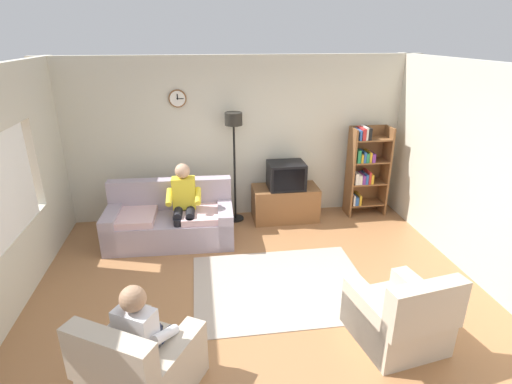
{
  "coord_description": "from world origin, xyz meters",
  "views": [
    {
      "loc": [
        -0.66,
        -3.97,
        3.02
      ],
      "look_at": [
        0.05,
        0.91,
        1.06
      ],
      "focal_mm": 28.3,
      "sensor_mm": 36.0,
      "label": 1
    }
  ],
  "objects_px": {
    "tv": "(286,175)",
    "person_on_couch": "(184,201)",
    "tv_stand": "(285,203)",
    "person_in_left_armchair": "(144,332)",
    "couch": "(170,222)",
    "floor_lamp": "(234,137)",
    "armchair_near_window": "(142,367)",
    "armchair_near_bookshelf": "(399,318)",
    "bookshelf": "(365,169)"
  },
  "relations": [
    {
      "from": "floor_lamp",
      "to": "person_on_couch",
      "type": "xyz_separation_m",
      "value": [
        -0.83,
        -0.72,
        -0.75
      ]
    },
    {
      "from": "armchair_near_window",
      "to": "person_on_couch",
      "type": "relative_size",
      "value": 0.94
    },
    {
      "from": "tv",
      "to": "armchair_near_bookshelf",
      "type": "relative_size",
      "value": 0.6
    },
    {
      "from": "bookshelf",
      "to": "person_in_left_armchair",
      "type": "distance_m",
      "value": 4.79
    },
    {
      "from": "armchair_near_bookshelf",
      "to": "person_on_couch",
      "type": "distance_m",
      "value": 3.34
    },
    {
      "from": "tv_stand",
      "to": "person_on_couch",
      "type": "relative_size",
      "value": 0.89
    },
    {
      "from": "armchair_near_bookshelf",
      "to": "couch",
      "type": "bearing_deg",
      "value": 133.27
    },
    {
      "from": "tv_stand",
      "to": "bookshelf",
      "type": "distance_m",
      "value": 1.51
    },
    {
      "from": "armchair_near_bookshelf",
      "to": "floor_lamp",
      "type": "bearing_deg",
      "value": 113.29
    },
    {
      "from": "tv_stand",
      "to": "bookshelf",
      "type": "relative_size",
      "value": 0.7
    },
    {
      "from": "floor_lamp",
      "to": "armchair_near_bookshelf",
      "type": "distance_m",
      "value": 3.67
    },
    {
      "from": "tv",
      "to": "person_in_left_armchair",
      "type": "xyz_separation_m",
      "value": [
        -1.96,
        -3.29,
        -0.2
      ]
    },
    {
      "from": "floor_lamp",
      "to": "person_on_couch",
      "type": "relative_size",
      "value": 1.49
    },
    {
      "from": "tv_stand",
      "to": "person_in_left_armchair",
      "type": "distance_m",
      "value": 3.87
    },
    {
      "from": "bookshelf",
      "to": "floor_lamp",
      "type": "bearing_deg",
      "value": 179.25
    },
    {
      "from": "tv",
      "to": "armchair_near_bookshelf",
      "type": "bearing_deg",
      "value": -80.26
    },
    {
      "from": "tv_stand",
      "to": "armchair_near_window",
      "type": "height_order",
      "value": "armchair_near_window"
    },
    {
      "from": "couch",
      "to": "person_on_couch",
      "type": "bearing_deg",
      "value": -25.46
    },
    {
      "from": "tv",
      "to": "floor_lamp",
      "type": "distance_m",
      "value": 1.07
    },
    {
      "from": "tv_stand",
      "to": "person_in_left_armchair",
      "type": "height_order",
      "value": "person_in_left_armchair"
    },
    {
      "from": "couch",
      "to": "tv",
      "type": "height_order",
      "value": "tv"
    },
    {
      "from": "floor_lamp",
      "to": "couch",
      "type": "bearing_deg",
      "value": -150.07
    },
    {
      "from": "armchair_near_window",
      "to": "person_on_couch",
      "type": "distance_m",
      "value": 2.82
    },
    {
      "from": "armchair_near_window",
      "to": "armchair_near_bookshelf",
      "type": "relative_size",
      "value": 1.16
    },
    {
      "from": "couch",
      "to": "floor_lamp",
      "type": "height_order",
      "value": "floor_lamp"
    },
    {
      "from": "floor_lamp",
      "to": "tv_stand",
      "type": "bearing_deg",
      "value": -6.66
    },
    {
      "from": "person_in_left_armchair",
      "to": "tv",
      "type": "bearing_deg",
      "value": 59.2
    },
    {
      "from": "tv",
      "to": "person_on_couch",
      "type": "xyz_separation_m",
      "value": [
        -1.68,
        -0.6,
        -0.11
      ]
    },
    {
      "from": "tv_stand",
      "to": "armchair_near_bookshelf",
      "type": "relative_size",
      "value": 1.1
    },
    {
      "from": "tv_stand",
      "to": "tv",
      "type": "xyz_separation_m",
      "value": [
        -0.0,
        -0.02,
        0.51
      ]
    },
    {
      "from": "armchair_near_bookshelf",
      "to": "armchair_near_window",
      "type": "bearing_deg",
      "value": -173.27
    },
    {
      "from": "couch",
      "to": "floor_lamp",
      "type": "xyz_separation_m",
      "value": [
        1.06,
        0.61,
        1.14
      ]
    },
    {
      "from": "floor_lamp",
      "to": "person_in_left_armchair",
      "type": "xyz_separation_m",
      "value": [
        -1.12,
        -3.42,
        -0.85
      ]
    },
    {
      "from": "tv_stand",
      "to": "tv",
      "type": "height_order",
      "value": "tv"
    },
    {
      "from": "couch",
      "to": "armchair_near_window",
      "type": "height_order",
      "value": "same"
    },
    {
      "from": "armchair_near_window",
      "to": "person_in_left_armchair",
      "type": "bearing_deg",
      "value": 59.38
    },
    {
      "from": "tv_stand",
      "to": "person_on_couch",
      "type": "distance_m",
      "value": 1.83
    },
    {
      "from": "armchair_near_window",
      "to": "person_in_left_armchair",
      "type": "distance_m",
      "value": 0.33
    },
    {
      "from": "armchair_near_window",
      "to": "armchair_near_bookshelf",
      "type": "height_order",
      "value": "same"
    },
    {
      "from": "tv",
      "to": "armchair_near_window",
      "type": "distance_m",
      "value": 3.96
    },
    {
      "from": "couch",
      "to": "person_in_left_armchair",
      "type": "bearing_deg",
      "value": -91.17
    },
    {
      "from": "floor_lamp",
      "to": "armchair_near_window",
      "type": "height_order",
      "value": "floor_lamp"
    },
    {
      "from": "floor_lamp",
      "to": "person_in_left_armchair",
      "type": "height_order",
      "value": "floor_lamp"
    },
    {
      "from": "tv_stand",
      "to": "person_on_couch",
      "type": "bearing_deg",
      "value": -159.68
    },
    {
      "from": "tv_stand",
      "to": "tv",
      "type": "relative_size",
      "value": 1.83
    },
    {
      "from": "tv",
      "to": "floor_lamp",
      "type": "relative_size",
      "value": 0.32
    },
    {
      "from": "couch",
      "to": "bookshelf",
      "type": "bearing_deg",
      "value": 9.91
    },
    {
      "from": "tv",
      "to": "armchair_near_bookshelf",
      "type": "distance_m",
      "value": 3.16
    },
    {
      "from": "tv",
      "to": "person_on_couch",
      "type": "bearing_deg",
      "value": -160.42
    },
    {
      "from": "couch",
      "to": "armchair_near_window",
      "type": "distance_m",
      "value": 2.89
    }
  ]
}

